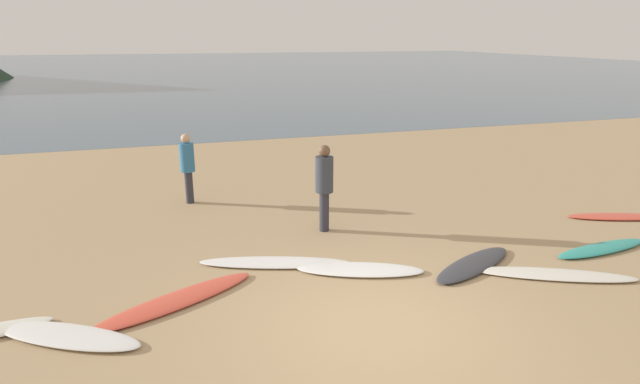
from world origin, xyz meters
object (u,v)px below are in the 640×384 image
surfboard_6 (554,274)px  surfboard_8 (619,217)px  person_0 (187,163)px  surfboard_1 (67,336)px  person_1 (324,181)px  surfboard_7 (602,248)px  surfboard_2 (177,300)px  surfboard_4 (360,269)px  surfboard_3 (275,262)px  surfboard_5 (473,264)px

surfboard_6 → surfboard_8: (3.44, 1.97, -0.00)m
person_0 → surfboard_8: bearing=-88.2°
surfboard_1 → person_1: (4.51, 2.80, 1.02)m
surfboard_7 → person_1: bearing=145.3°
surfboard_1 → surfboard_2: surfboard_1 is taller
surfboard_8 → surfboard_4: bearing=-154.4°
surfboard_3 → surfboard_5: surfboard_5 is taller
surfboard_2 → surfboard_8: size_ratio=1.18×
surfboard_1 → person_1: bearing=62.7°
surfboard_4 → surfboard_8: bearing=27.7°
surfboard_2 → person_0: bearing=57.2°
surfboard_2 → surfboard_5: surfboard_5 is taller
surfboard_3 → surfboard_7: size_ratio=1.23×
surfboard_4 → surfboard_1: bearing=-150.0°
surfboard_6 → surfboard_5: bearing=170.7°
surfboard_4 → surfboard_7: surfboard_4 is taller
surfboard_5 → person_0: bearing=104.2°
surfboard_4 → person_0: (-2.51, 4.80, 0.95)m
surfboard_3 → surfboard_7: 6.15m
surfboard_4 → surfboard_7: (4.70, -0.50, -0.00)m
person_0 → surfboard_5: bearing=-113.6°
surfboard_5 → surfboard_6: 1.31m
person_0 → person_1: person_1 is taller
surfboard_8 → person_1: 6.67m
person_0 → person_1: (2.53, -2.74, 0.07)m
surfboard_4 → person_1: size_ratio=1.21×
surfboard_4 → surfboard_2: bearing=-156.3°
surfboard_2 → surfboard_6: (6.11, -0.98, -0.00)m
surfboard_1 → surfboard_8: surfboard_1 is taller
surfboard_1 → surfboard_5: 6.48m
surfboard_7 → person_0: (-7.21, 5.30, 0.95)m
surfboard_7 → surfboard_8: bearing=30.3°
surfboard_5 → person_1: (-1.96, 2.46, 1.02)m
surfboard_1 → surfboard_4: (4.49, 0.75, -0.00)m
person_1 → surfboard_5: bearing=22.8°
surfboard_2 → surfboard_1: bearing=175.3°
surfboard_8 → person_0: (-9.01, 3.98, 0.96)m
surfboard_3 → person_1: person_1 is taller
surfboard_6 → surfboard_3: bearing=-177.9°
person_1 → surfboard_7: bearing=45.6°
surfboard_8 → surfboard_2: bearing=-155.7°
surfboard_4 → surfboard_5: 2.01m
surfboard_7 → person_1: (-4.68, 2.56, 1.03)m
surfboard_5 → surfboard_7: surfboard_5 is taller
surfboard_5 → person_0: person_0 is taller
surfboard_2 → person_0: (0.54, 4.97, 0.96)m
surfboard_1 → surfboard_4: surfboard_1 is taller
surfboard_4 → surfboard_5: size_ratio=1.03×
surfboard_7 → person_0: person_0 is taller
surfboard_8 → surfboard_6: bearing=-131.9°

